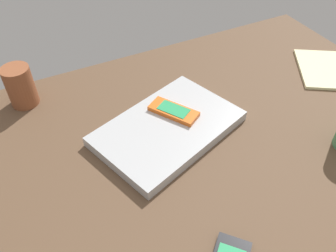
{
  "coord_description": "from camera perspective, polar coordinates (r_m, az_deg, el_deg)",
  "views": [
    {
      "loc": [
        -31.51,
        -46.68,
        60.79
      ],
      "look_at": [
        -5.31,
        5.3,
        5.0
      ],
      "focal_mm": 37.3,
      "sensor_mm": 36.0,
      "label": 1
    }
  ],
  "objects": [
    {
      "name": "desk_surface",
      "position": [
        0.82,
        5.01,
        -2.91
      ],
      "size": [
        120.0,
        80.0,
        3.0
      ],
      "primitive_type": "cube",
      "color": "brown",
      "rests_on": "ground"
    },
    {
      "name": "laptop_closed",
      "position": [
        0.81,
        0.0,
        -0.38
      ],
      "size": [
        37.86,
        30.68,
        2.51
      ],
      "primitive_type": "cube",
      "rotation": [
        0.0,
        0.0,
        0.33
      ],
      "color": "#B7BABC",
      "rests_on": "desk_surface"
    },
    {
      "name": "cell_phone_on_laptop",
      "position": [
        0.83,
        0.92,
        2.46
      ],
      "size": [
        10.34,
        12.5,
        1.25
      ],
      "color": "orange",
      "rests_on": "laptop_closed"
    },
    {
      "name": "notepad",
      "position": [
        1.11,
        24.26,
        8.45
      ],
      "size": [
        22.29,
        23.74,
        0.8
      ],
      "primitive_type": "cube",
      "rotation": [
        0.0,
        0.0,
        -0.56
      ],
      "color": "#F2EDB2",
      "rests_on": "desk_surface"
    },
    {
      "name": "pen_cup",
      "position": [
        0.94,
        -22.98,
        6.0
      ],
      "size": [
        6.85,
        6.85,
        10.51
      ],
      "primitive_type": "cylinder",
      "color": "brown",
      "rests_on": "desk_surface"
    }
  ]
}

